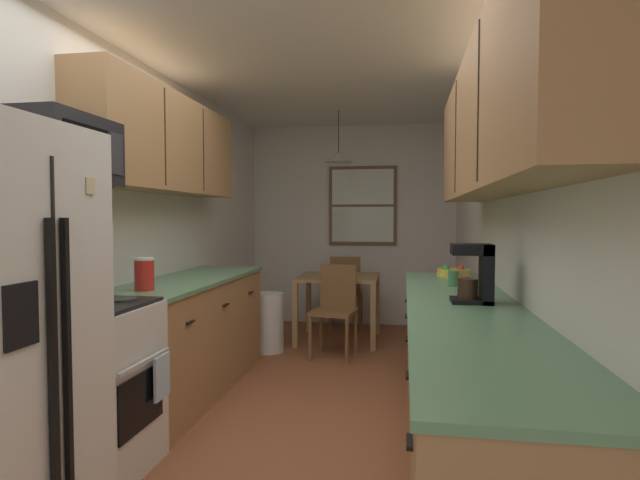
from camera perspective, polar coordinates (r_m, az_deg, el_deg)
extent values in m
plane|color=brown|center=(4.12, -0.33, -16.93)|extent=(12.00, 12.00, 0.00)
cube|color=silver|center=(4.32, -18.25, 1.13)|extent=(0.10, 9.00, 2.55)
cube|color=silver|center=(3.89, 19.69, 0.96)|extent=(0.10, 9.00, 2.55)
cube|color=silver|center=(6.51, 3.69, 1.69)|extent=(4.40, 0.10, 2.55)
cube|color=white|center=(4.07, -0.34, 19.96)|extent=(4.40, 9.00, 0.08)
cube|color=black|center=(2.17, -27.76, -12.63)|extent=(0.01, 0.01, 1.56)
cube|color=black|center=(2.13, -28.12, -12.92)|extent=(0.02, 0.02, 1.11)
cube|color=black|center=(2.19, -26.81, -12.45)|extent=(0.02, 0.02, 1.11)
cube|color=black|center=(1.99, -30.85, -7.38)|extent=(0.01, 0.15, 0.22)
cube|color=beige|center=(2.28, -24.66, 5.62)|extent=(0.01, 0.05, 0.07)
cube|color=white|center=(3.04, -25.03, -15.37)|extent=(0.62, 0.62, 0.90)
cube|color=black|center=(2.89, -19.63, -16.86)|extent=(0.01, 0.43, 0.30)
cube|color=silver|center=(2.82, -19.25, -12.90)|extent=(0.02, 0.50, 0.02)
cube|color=black|center=(2.93, -25.20, -6.78)|extent=(0.59, 0.59, 0.02)
cube|color=white|center=(3.09, -29.52, -4.73)|extent=(0.06, 0.62, 0.20)
cylinder|color=#2D2D2D|center=(2.91, -29.04, -6.65)|extent=(0.15, 0.15, 0.01)
cylinder|color=#2D2D2D|center=(3.12, -25.89, -5.96)|extent=(0.15, 0.15, 0.01)
cylinder|color=#2D2D2D|center=(2.74, -24.42, -7.09)|extent=(0.15, 0.15, 0.01)
cylinder|color=#2D2D2D|center=(2.97, -21.45, -6.31)|extent=(0.15, 0.15, 0.01)
cube|color=black|center=(2.99, -27.42, 9.08)|extent=(0.38, 0.59, 0.36)
cube|color=black|center=(2.83, -24.96, 9.51)|extent=(0.01, 0.35, 0.23)
cube|color=#2D2D33|center=(3.04, -22.16, 9.05)|extent=(0.01, 0.12, 0.23)
cube|color=#A87A4C|center=(4.14, -14.75, -10.64)|extent=(0.60, 1.94, 0.87)
cube|color=#60936B|center=(4.06, -14.82, -4.44)|extent=(0.63, 1.96, 0.03)
cube|color=black|center=(3.38, -14.50, -9.03)|extent=(0.02, 0.10, 0.01)
cube|color=black|center=(3.97, -10.65, -7.26)|extent=(0.02, 0.10, 0.01)
cube|color=black|center=(4.57, -7.83, -5.93)|extent=(0.02, 0.10, 0.01)
cube|color=#A87A4C|center=(4.08, -17.11, 10.35)|extent=(0.32, 2.04, 0.73)
cube|color=#2D2319|center=(3.71, -17.20, 11.14)|extent=(0.01, 0.01, 0.67)
cube|color=#2D2319|center=(4.32, -13.11, 9.96)|extent=(0.01, 0.01, 0.67)
cube|color=#A87A4C|center=(2.97, 16.13, -15.99)|extent=(0.60, 3.24, 0.87)
cube|color=#60936B|center=(2.86, 16.24, -7.39)|extent=(0.63, 3.26, 0.03)
cube|color=black|center=(1.64, 10.15, -21.67)|extent=(0.02, 0.10, 0.01)
cube|color=black|center=(2.25, 9.98, -14.90)|extent=(0.02, 0.10, 0.01)
cube|color=black|center=(2.87, 9.89, -11.03)|extent=(0.02, 0.10, 0.01)
cube|color=black|center=(3.51, 9.83, -8.55)|extent=(0.02, 0.10, 0.01)
cube|color=black|center=(4.14, 9.79, -6.83)|extent=(0.02, 0.10, 0.01)
cube|color=#A87A4C|center=(2.83, 19.51, 12.63)|extent=(0.32, 2.94, 0.75)
cube|color=#2D2319|center=(2.34, 17.55, 14.84)|extent=(0.01, 0.01, 0.69)
cube|color=#2D2319|center=(3.28, 15.16, 11.27)|extent=(0.01, 0.01, 0.69)
cube|color=#A87F51|center=(5.58, 2.11, -4.25)|extent=(0.88, 0.81, 0.03)
cube|color=#A87F51|center=(5.34, -2.85, -8.51)|extent=(0.06, 0.06, 0.70)
cube|color=#A87F51|center=(5.23, 6.06, -8.76)|extent=(0.06, 0.06, 0.70)
cube|color=#A87F51|center=(6.07, -1.30, -7.17)|extent=(0.06, 0.06, 0.70)
cube|color=#A87F51|center=(5.97, 6.51, -7.35)|extent=(0.06, 0.06, 0.70)
cube|color=brown|center=(4.95, 1.53, -8.20)|extent=(0.45, 0.45, 0.04)
cube|color=brown|center=(5.08, 2.09, -5.34)|extent=(0.37, 0.08, 0.45)
cylinder|color=brown|center=(4.78, 3.07, -11.46)|extent=(0.04, 0.04, 0.43)
cylinder|color=brown|center=(4.88, -1.16, -11.17)|extent=(0.04, 0.04, 0.43)
cylinder|color=brown|center=(5.12, 4.08, -10.50)|extent=(0.04, 0.04, 0.43)
cylinder|color=brown|center=(5.21, 0.12, -10.26)|extent=(0.04, 0.04, 0.43)
cube|color=brown|center=(6.29, 2.97, -5.88)|extent=(0.42, 0.42, 0.04)
cube|color=brown|center=(6.08, 2.87, -4.03)|extent=(0.37, 0.05, 0.45)
cylinder|color=brown|center=(6.52, 1.46, -7.66)|extent=(0.04, 0.04, 0.43)
cylinder|color=brown|center=(6.50, 4.69, -7.70)|extent=(0.04, 0.04, 0.43)
cylinder|color=brown|center=(6.17, 1.15, -8.26)|extent=(0.04, 0.04, 0.43)
cylinder|color=brown|center=(6.14, 4.57, -8.31)|extent=(0.04, 0.04, 0.43)
cylinder|color=black|center=(5.62, 2.13, 12.22)|extent=(0.01, 0.01, 0.47)
cone|color=beige|center=(5.58, 2.13, 9.35)|extent=(0.32, 0.32, 0.10)
sphere|color=white|center=(5.58, 2.13, 9.55)|extent=(0.06, 0.06, 0.06)
cube|color=brown|center=(6.43, 4.87, 3.92)|extent=(0.86, 0.04, 1.00)
cube|color=silver|center=(6.41, 4.86, 3.92)|extent=(0.78, 0.01, 0.92)
cube|color=brown|center=(6.41, 4.86, 3.92)|extent=(0.78, 0.02, 0.03)
cylinder|color=white|center=(5.22, -5.89, -9.30)|extent=(0.31, 0.31, 0.60)
cylinder|color=red|center=(3.46, -19.35, -3.80)|extent=(0.12, 0.12, 0.20)
cylinder|color=white|center=(3.45, -19.38, -2.04)|extent=(0.13, 0.13, 0.02)
cube|color=silver|center=(2.98, -17.55, -14.62)|extent=(0.02, 0.16, 0.24)
cube|color=black|center=(2.93, 16.80, -6.61)|extent=(0.22, 0.18, 0.02)
cube|color=black|center=(2.92, 18.40, -3.66)|extent=(0.06, 0.18, 0.33)
cube|color=black|center=(2.90, 16.88, -1.03)|extent=(0.22, 0.18, 0.06)
cylinder|color=#331E14|center=(2.92, 16.43, -5.32)|extent=(0.11, 0.11, 0.11)
cylinder|color=#BF3F33|center=(3.42, 16.09, -4.73)|extent=(0.08, 0.08, 0.09)
torus|color=#BF3F33|center=(3.43, 16.96, -4.65)|extent=(0.05, 0.01, 0.05)
cylinder|color=#3F7F4C|center=(3.58, 14.95, -4.26)|extent=(0.08, 0.08, 0.11)
torus|color=#3F7F4C|center=(3.59, 15.76, -4.18)|extent=(0.05, 0.01, 0.05)
cylinder|color=#E5D14C|center=(4.18, 14.90, -3.61)|extent=(0.25, 0.25, 0.06)
cylinder|color=black|center=(4.18, 14.90, -3.41)|extent=(0.21, 0.21, 0.03)
sphere|color=red|center=(4.18, 15.69, -3.18)|extent=(0.06, 0.06, 0.06)
sphere|color=green|center=(4.16, 14.17, -3.18)|extent=(0.06, 0.06, 0.06)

